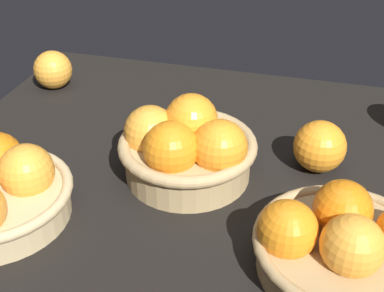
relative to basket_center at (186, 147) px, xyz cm
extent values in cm
cube|color=black|center=(-0.16, -3.86, -6.68)|extent=(84.00, 72.00, 3.00)
cylinder|color=tan|center=(-0.17, -0.48, -2.46)|extent=(18.96, 18.96, 5.44)
torus|color=tan|center=(-0.17, -0.48, 0.26)|extent=(20.83, 20.83, 1.87)
sphere|color=orange|center=(-0.25, -2.58, 3.27)|extent=(8.00, 8.00, 8.00)
sphere|color=#F49E33|center=(5.63, -0.47, 1.57)|extent=(8.00, 8.00, 8.00)
sphere|color=orange|center=(1.02, 3.91, 2.05)|extent=(8.00, 8.00, 8.00)
sphere|color=orange|center=(-5.49, 1.75, 2.08)|extent=(8.00, 8.00, 8.00)
cylinder|color=tan|center=(-23.45, 13.58, -3.13)|extent=(20.57, 20.57, 4.10)
torus|color=tan|center=(-23.45, 13.58, -1.08)|extent=(22.03, 22.03, 1.46)
sphere|color=#F49E33|center=(-23.82, 16.03, 1.06)|extent=(7.27, 7.27, 7.27)
sphere|color=orange|center=(-16.57, 14.71, 0.54)|extent=(7.27, 7.27, 7.27)
sphere|color=orange|center=(-22.63, 10.03, 1.23)|extent=(7.27, 7.27, 7.27)
sphere|color=#F49E33|center=(18.68, 12.87, 1.04)|extent=(7.54, 7.54, 7.54)
sphere|color=#F49E33|center=(34.13, -22.49, -1.36)|extent=(7.65, 7.65, 7.65)
sphere|color=orange|center=(-19.25, -7.30, -1.14)|extent=(8.07, 8.07, 8.07)
camera|label=1|loc=(-17.43, 60.49, 40.93)|focal=47.37mm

